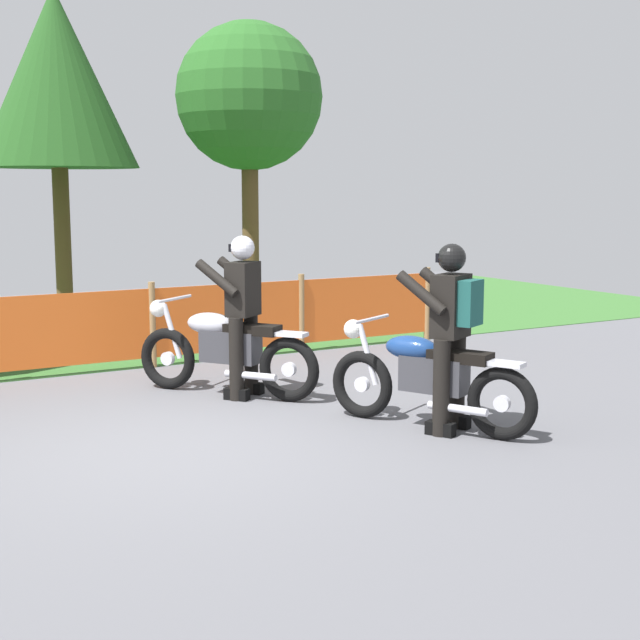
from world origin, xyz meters
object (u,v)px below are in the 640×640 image
(motorcycle_lead, at_px, (428,377))
(motorcycle_trailing, at_px, (225,349))
(rider_lead, at_px, (451,327))
(rider_trailing, at_px, (242,310))

(motorcycle_lead, xyz_separation_m, motorcycle_trailing, (-1.05, 2.15, 0.02))
(motorcycle_lead, relative_size, motorcycle_trailing, 1.05)
(motorcycle_trailing, height_order, rider_lead, rider_lead)
(motorcycle_trailing, height_order, rider_trailing, rider_trailing)
(motorcycle_trailing, xyz_separation_m, rider_trailing, (0.12, -0.17, 0.43))
(motorcycle_lead, xyz_separation_m, rider_lead, (0.10, -0.20, 0.48))
(motorcycle_lead, relative_size, rider_lead, 1.12)
(rider_lead, bearing_deg, rider_trailing, -1.41)
(rider_lead, bearing_deg, motorcycle_lead, 0.51)
(rider_trailing, bearing_deg, rider_lead, 168.95)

